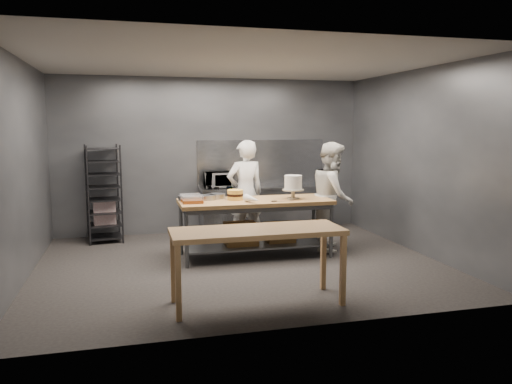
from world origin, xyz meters
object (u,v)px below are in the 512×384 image
(chef_behind, at_px, (245,193))
(microwave, at_px, (219,180))
(frosted_cake_stand, at_px, (293,184))
(layer_cake, at_px, (235,195))
(work_table, at_px, (256,221))
(chef_right, at_px, (333,196))
(speed_rack, at_px, (104,194))
(near_counter, at_px, (257,236))

(chef_behind, bearing_deg, microwave, -82.64)
(frosted_cake_stand, bearing_deg, chef_behind, 122.36)
(chef_behind, xyz_separation_m, frosted_cake_stand, (0.57, -0.90, 0.24))
(microwave, relative_size, layer_cake, 2.16)
(work_table, height_order, chef_right, chef_right)
(speed_rack, height_order, frosted_cake_stand, speed_rack)
(layer_cake, bearing_deg, speed_rack, 141.17)
(chef_right, distance_m, microwave, 2.35)
(speed_rack, relative_size, chef_right, 0.96)
(speed_rack, height_order, chef_right, chef_right)
(frosted_cake_stand, bearing_deg, layer_cake, 171.00)
(chef_right, xyz_separation_m, frosted_cake_stand, (-0.78, -0.22, 0.25))
(near_counter, xyz_separation_m, chef_right, (1.89, 2.23, 0.10))
(microwave, bearing_deg, chef_behind, -73.44)
(microwave, bearing_deg, near_counter, -93.68)
(near_counter, height_order, chef_behind, chef_behind)
(speed_rack, relative_size, layer_cake, 6.96)
(frosted_cake_stand, bearing_deg, work_table, 172.32)
(near_counter, distance_m, microwave, 3.91)
(work_table, height_order, chef_behind, chef_behind)
(speed_rack, height_order, chef_behind, chef_behind)
(near_counter, distance_m, layer_cake, 2.17)
(chef_right, bearing_deg, near_counter, 164.33)
(speed_rack, xyz_separation_m, chef_right, (3.76, -1.59, 0.05))
(speed_rack, distance_m, chef_right, 4.08)
(speed_rack, distance_m, microwave, 2.13)
(work_table, height_order, frosted_cake_stand, frosted_cake_stand)
(chef_behind, height_order, layer_cake, chef_behind)
(chef_behind, distance_m, microwave, 1.03)
(near_counter, height_order, chef_right, chef_right)
(work_table, xyz_separation_m, layer_cake, (-0.32, 0.07, 0.43))
(speed_rack, bearing_deg, microwave, 2.17)
(chef_right, xyz_separation_m, microwave, (-1.64, 1.67, 0.14))
(speed_rack, relative_size, frosted_cake_stand, 4.59)
(microwave, bearing_deg, layer_cake, -91.63)
(speed_rack, bearing_deg, chef_right, -22.89)
(work_table, bearing_deg, microwave, 98.66)
(work_table, distance_m, frosted_cake_stand, 0.84)
(chef_behind, xyz_separation_m, chef_right, (1.35, -0.68, -0.01))
(chef_behind, relative_size, chef_right, 1.01)
(speed_rack, distance_m, frosted_cake_stand, 3.50)
(near_counter, height_order, speed_rack, speed_rack)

